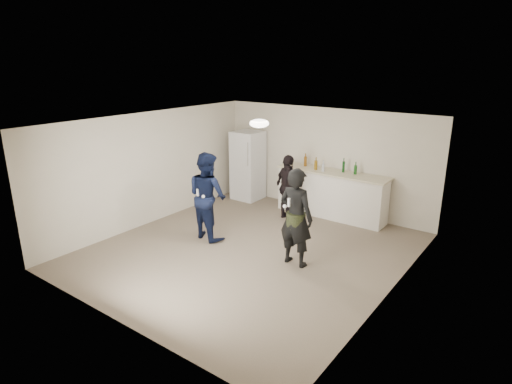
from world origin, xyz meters
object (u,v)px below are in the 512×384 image
Objects in this scene: fridge at (248,165)px; shaker at (290,163)px; man at (208,196)px; woman at (296,217)px; counter at (331,195)px; spectator at (288,188)px.

fridge is 1.35m from shaker.
man is 2.10m from woman.
counter is 1.44× the size of woman.
counter is at bearing -108.68° from man.
spectator is at bearing -132.98° from counter.
man is at bearing -70.36° from fridge.
man reaches higher than woman.
shaker is (-1.08, -0.13, 0.65)m from counter.
fridge is 2.73m from man.
shaker reaches higher than counter.
counter is at bearing 6.81° from shaker.
shaker is at bearing -53.85° from woman.
shaker is at bearing -2.55° from fridge.
spectator is (0.36, -0.65, -0.41)m from shaker.
fridge is 1.18× the size of spectator.
counter is 1.09m from spectator.
man reaches higher than counter.
fridge is (-2.41, -0.07, 0.38)m from counter.
man is 1.19× the size of spectator.
spectator is (-0.72, -0.78, 0.24)m from counter.
man reaches higher than shaker.
shaker is at bearing -88.49° from man.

